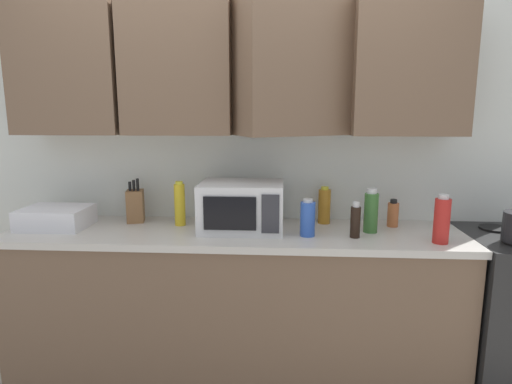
% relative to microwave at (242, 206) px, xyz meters
% --- Properties ---
extents(wall_back_with_cabinets, '(3.52, 0.59, 2.60)m').
position_rel_microwave_xyz_m(wall_back_with_cabinets, '(-0.05, 0.21, 0.54)').
color(wall_back_with_cabinets, silver).
rests_on(wall_back_with_cabinets, ground_plane).
extents(counter_run, '(2.65, 0.63, 0.90)m').
position_rel_microwave_xyz_m(counter_run, '(-0.05, -0.02, -0.59)').
color(counter_run, brown).
rests_on(counter_run, ground_plane).
extents(microwave, '(0.48, 0.37, 0.28)m').
position_rel_microwave_xyz_m(microwave, '(0.00, 0.00, 0.00)').
color(microwave, silver).
rests_on(microwave, counter_run).
extents(dish_rack, '(0.38, 0.30, 0.12)m').
position_rel_microwave_xyz_m(dish_rack, '(-1.12, -0.02, -0.08)').
color(dish_rack, silver).
rests_on(dish_rack, counter_run).
extents(knife_block, '(0.12, 0.14, 0.28)m').
position_rel_microwave_xyz_m(knife_block, '(-0.69, 0.14, -0.04)').
color(knife_block, brown).
rests_on(knife_block, counter_run).
extents(bottle_soy_dark, '(0.05, 0.05, 0.20)m').
position_rel_microwave_xyz_m(bottle_soy_dark, '(0.64, -0.12, -0.05)').
color(bottle_soy_dark, black).
rests_on(bottle_soy_dark, counter_run).
extents(bottle_spice_jar, '(0.07, 0.07, 0.17)m').
position_rel_microwave_xyz_m(bottle_spice_jar, '(0.90, 0.13, -0.06)').
color(bottle_spice_jar, '#BC6638').
rests_on(bottle_spice_jar, counter_run).
extents(bottle_yellow_mustard, '(0.07, 0.07, 0.27)m').
position_rel_microwave_xyz_m(bottle_yellow_mustard, '(-0.39, 0.08, -0.01)').
color(bottle_yellow_mustard, gold).
rests_on(bottle_yellow_mustard, counter_run).
extents(bottle_blue_cleaner, '(0.08, 0.08, 0.21)m').
position_rel_microwave_xyz_m(bottle_blue_cleaner, '(0.38, -0.10, -0.04)').
color(bottle_blue_cleaner, '#2D56B7').
rests_on(bottle_blue_cleaner, counter_run).
extents(bottle_amber_vinegar, '(0.08, 0.08, 0.23)m').
position_rel_microwave_xyz_m(bottle_amber_vinegar, '(0.49, 0.18, -0.03)').
color(bottle_amber_vinegar, '#AD701E').
rests_on(bottle_amber_vinegar, counter_run).
extents(bottle_red_sauce, '(0.08, 0.08, 0.26)m').
position_rel_microwave_xyz_m(bottle_red_sauce, '(1.07, -0.19, -0.02)').
color(bottle_red_sauce, red).
rests_on(bottle_red_sauce, counter_run).
extents(bottle_green_oil, '(0.08, 0.08, 0.25)m').
position_rel_microwave_xyz_m(bottle_green_oil, '(0.74, -0.01, -0.02)').
color(bottle_green_oil, '#386B2D').
rests_on(bottle_green_oil, counter_run).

